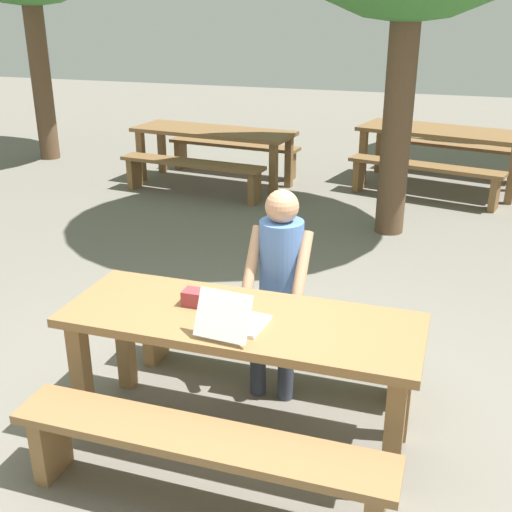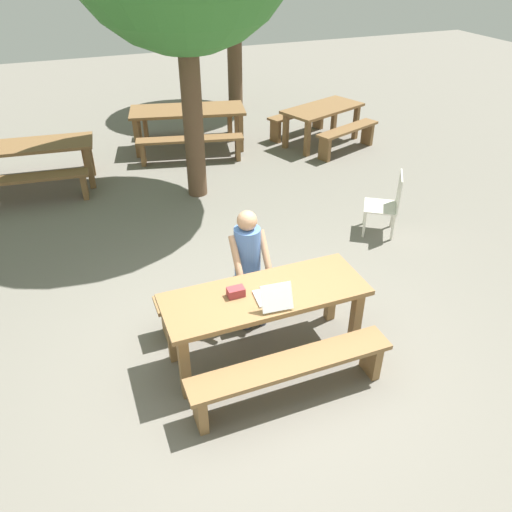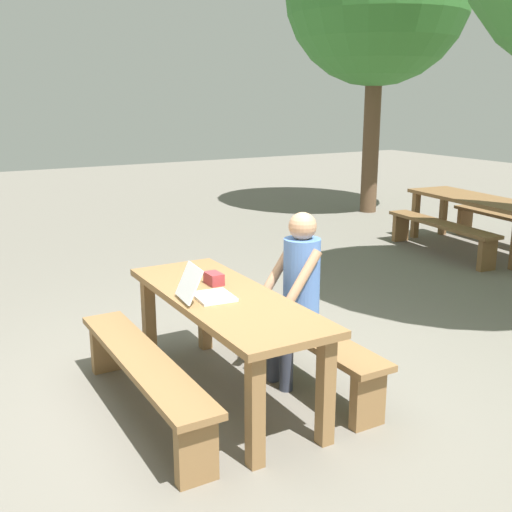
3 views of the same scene
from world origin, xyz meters
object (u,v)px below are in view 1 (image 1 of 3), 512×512
small_pouch (197,298)px  picnic_table_rear (213,138)px  picnic_table_front (241,336)px  person_seated (279,279)px  picnic_table_mid (443,137)px  laptop (232,320)px

small_pouch → picnic_table_rear: small_pouch is taller
picnic_table_front → picnic_table_rear: bearing=113.1°
small_pouch → person_seated: 0.61m
person_seated → picnic_table_mid: bearing=82.0°
picnic_table_front → person_seated: (0.05, 0.57, 0.10)m
small_pouch → picnic_table_mid: small_pouch is taller
picnic_table_front → picnic_table_rear: (-2.12, 4.97, -0.01)m
laptop → picnic_table_rear: 5.56m
laptop → picnic_table_mid: size_ratio=0.17×
picnic_table_rear → person_seated: bearing=-57.6°
laptop → small_pouch: (-0.28, 0.21, -0.02)m
small_pouch → person_seated: (0.32, 0.52, -0.06)m
picnic_table_mid → picnic_table_rear: picnic_table_mid is taller
laptop → picnic_table_mid: laptop is taller
laptop → person_seated: person_seated is taller
picnic_table_front → small_pouch: size_ratio=12.27×
picnic_table_front → picnic_table_mid: bearing=82.3°
picnic_table_front → picnic_table_mid: 5.82m
picnic_table_front → picnic_table_mid: picnic_table_mid is taller
picnic_table_front → small_pouch: 0.32m
laptop → person_seated: size_ratio=0.29×
small_pouch → picnic_table_front: bearing=-11.2°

